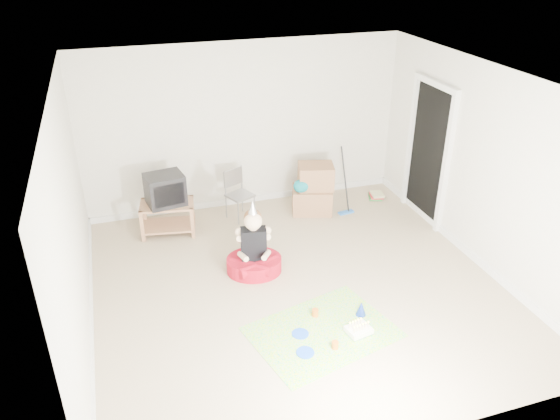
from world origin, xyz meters
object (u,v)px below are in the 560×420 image
object	(u,v)px
seated_woman	(254,256)
birthday_cake	(359,331)
folding_chair	(240,195)
tv_stand	(168,215)
cardboard_boxes	(313,190)
crt_tv	(165,189)

from	to	relation	value
seated_woman	birthday_cake	bearing A→B (deg)	-63.35
folding_chair	seated_woman	size ratio (longest dim) A/B	0.76
tv_stand	cardboard_boxes	world-z (taller)	cardboard_boxes
crt_tv	cardboard_boxes	xyz separation A→B (m)	(2.27, 0.00, -0.33)
crt_tv	folding_chair	xyz separation A→B (m)	(1.12, 0.13, -0.32)
cardboard_boxes	crt_tv	bearing A→B (deg)	-179.97
folding_chair	cardboard_boxes	bearing A→B (deg)	-6.35
tv_stand	folding_chair	size ratio (longest dim) A/B	1.06
tv_stand	cardboard_boxes	xyz separation A→B (m)	(2.27, 0.00, 0.09)
tv_stand	crt_tv	world-z (taller)	crt_tv
folding_chair	birthday_cake	distance (m)	3.13
crt_tv	birthday_cake	bearing A→B (deg)	-68.73
cardboard_boxes	birthday_cake	bearing A→B (deg)	-100.81
tv_stand	cardboard_boxes	distance (m)	2.27
tv_stand	folding_chair	world-z (taller)	folding_chair
crt_tv	folding_chair	size ratio (longest dim) A/B	0.66
tv_stand	crt_tv	xyz separation A→B (m)	(0.00, -0.00, 0.42)
folding_chair	seated_woman	distance (m)	1.52
seated_woman	birthday_cake	size ratio (longest dim) A/B	3.45
crt_tv	birthday_cake	xyz separation A→B (m)	(1.71, -2.93, -0.67)
cardboard_boxes	seated_woman	xyz separation A→B (m)	(-1.34, -1.37, -0.15)
crt_tv	cardboard_boxes	world-z (taller)	crt_tv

